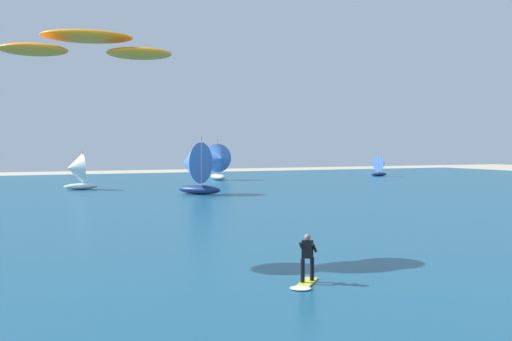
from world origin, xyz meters
TOP-DOWN VIEW (x-y plane):
  - ocean at (0.00, 49.88)m, footprint 160.00×90.00m
  - kitesurfer at (1.34, 12.60)m, footprint 1.73×1.83m
  - kite at (-4.61, 20.79)m, footprint 7.29×3.41m
  - sailboat_outermost at (19.11, 70.11)m, footprint 4.05×4.76m
  - sailboat_heeled_over at (-0.78, 59.71)m, footprint 3.70×3.17m
  - sailboat_mid_left at (9.03, 49.59)m, footprint 4.77×5.03m
  - sailboat_trailing at (45.72, 70.40)m, footprint 3.09×2.64m

SIDE VIEW (x-z plane):
  - ocean at x=0.00m, z-range 0.00..0.10m
  - kitesurfer at x=1.34m, z-range -0.13..1.54m
  - sailboat_trailing at x=45.72m, z-range -0.05..3.52m
  - sailboat_heeled_over at x=-0.78m, z-range -0.08..4.18m
  - sailboat_outermost at x=19.11m, z-range -0.13..5.41m
  - sailboat_mid_left at x=9.03m, z-range -0.13..5.47m
  - kite at x=-4.61m, z-range 8.40..9.47m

